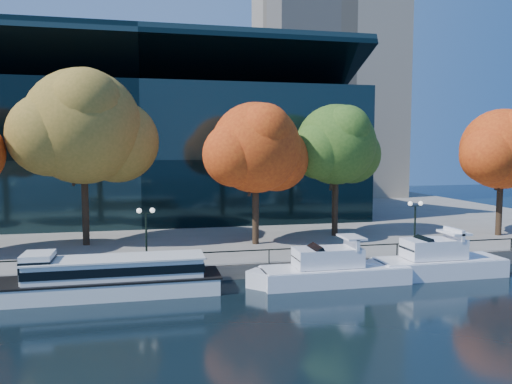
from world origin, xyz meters
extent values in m
plane|color=black|center=(0.00, 0.00, 0.00)|extent=(160.00, 160.00, 0.00)
cube|color=slate|center=(0.00, 36.50, 0.50)|extent=(90.00, 67.00, 1.00)
cube|color=#47443F|center=(0.00, 3.05, 0.50)|extent=(90.00, 0.25, 1.00)
cube|color=black|center=(0.00, 3.25, 1.95)|extent=(88.20, 0.08, 0.08)
cube|color=black|center=(0.00, 3.25, 1.45)|extent=(0.07, 0.07, 0.90)
cube|color=black|center=(-4.00, 32.00, 8.00)|extent=(50.00, 24.00, 16.00)
cube|color=black|center=(-4.00, 28.00, 17.50)|extent=(50.00, 17.14, 7.86)
cube|color=tan|center=(28.00, 55.00, 32.50)|extent=(22.00, 22.00, 65.00)
cube|color=white|center=(-5.88, 0.97, 0.53)|extent=(13.60, 3.30, 1.07)
cube|color=black|center=(-5.88, 0.97, 1.09)|extent=(13.88, 3.37, 0.12)
cube|color=white|center=(-5.40, 0.97, 1.70)|extent=(10.61, 2.71, 1.17)
cube|color=black|center=(-5.40, 0.97, 1.75)|extent=(10.75, 2.78, 0.53)
cube|color=white|center=(-5.40, 0.97, 2.33)|extent=(10.88, 2.84, 0.10)
cube|color=white|center=(-9.97, 0.97, 1.99)|extent=(1.75, 2.31, 1.75)
cube|color=black|center=(-9.97, 0.97, 2.19)|extent=(1.80, 2.38, 0.68)
cube|color=white|center=(8.88, 0.45, 0.57)|extent=(10.03, 2.87, 1.15)
cube|color=white|center=(3.87, 0.45, 0.57)|extent=(2.20, 2.20, 1.15)
cube|color=white|center=(8.88, 0.45, 1.17)|extent=(9.83, 2.81, 0.08)
cube|color=white|center=(8.38, 0.45, 1.86)|extent=(4.51, 2.15, 1.24)
cube|color=black|center=(7.08, 0.45, 1.96)|extent=(1.98, 2.06, 1.56)
cube|color=white|center=(10.09, 0.45, 2.77)|extent=(0.24, 2.24, 0.76)
cube|color=white|center=(10.09, 0.45, 3.15)|extent=(1.34, 2.24, 0.14)
cube|color=white|center=(16.98, 0.76, 0.63)|extent=(9.40, 2.92, 1.25)
cube|color=white|center=(12.28, 0.76, 0.63)|extent=(2.30, 2.30, 1.25)
cube|color=white|center=(16.98, 0.76, 1.27)|extent=(9.21, 2.87, 0.08)
cube|color=white|center=(16.51, 0.76, 2.04)|extent=(4.23, 2.19, 1.36)
cube|color=black|center=(15.28, 0.76, 2.14)|extent=(1.91, 2.11, 1.58)
cube|color=white|center=(18.10, 0.76, 3.03)|extent=(0.26, 2.28, 0.84)
cube|color=white|center=(18.10, 0.76, 3.13)|extent=(1.46, 2.28, 0.16)
cylinder|color=black|center=(-8.55, 13.02, 4.99)|extent=(0.56, 0.56, 7.98)
cylinder|color=black|center=(-8.05, 13.22, 8.12)|extent=(1.25, 1.90, 3.98)
cylinder|color=black|center=(-8.95, 12.72, 7.84)|extent=(1.14, 1.30, 3.56)
sphere|color=brown|center=(-8.55, 13.02, 10.97)|extent=(9.60, 9.60, 9.60)
sphere|color=brown|center=(-5.91, 14.46, 9.77)|extent=(7.20, 7.20, 7.20)
sphere|color=brown|center=(-10.95, 12.06, 10.25)|extent=(6.72, 6.72, 6.72)
sphere|color=brown|center=(-8.07, 11.10, 12.65)|extent=(5.76, 5.76, 5.76)
cylinder|color=black|center=(5.59, 10.44, 4.29)|extent=(0.56, 0.56, 6.57)
cylinder|color=black|center=(6.09, 10.64, 6.87)|extent=(1.09, 1.62, 3.30)
cylinder|color=black|center=(5.19, 10.14, 6.63)|extent=(1.00, 1.13, 2.95)
sphere|color=#AC270D|center=(5.59, 10.44, 9.22)|extent=(7.66, 7.66, 7.66)
sphere|color=#AC270D|center=(7.70, 11.59, 8.26)|extent=(5.75, 5.75, 5.75)
sphere|color=#AC270D|center=(3.67, 9.68, 8.64)|extent=(5.36, 5.36, 5.36)
sphere|color=#AC270D|center=(5.97, 8.91, 10.56)|extent=(4.60, 4.60, 4.60)
cylinder|color=black|center=(13.72, 12.80, 4.41)|extent=(0.56, 0.56, 6.81)
cylinder|color=black|center=(14.22, 13.00, 7.08)|extent=(1.11, 1.67, 3.42)
cylinder|color=black|center=(13.32, 12.50, 6.84)|extent=(1.02, 1.16, 3.05)
sphere|color=#2E541A|center=(13.72, 12.80, 9.51)|extent=(7.42, 7.42, 7.42)
sphere|color=#2E541A|center=(15.76, 13.92, 8.59)|extent=(5.57, 5.57, 5.57)
sphere|color=#2E541A|center=(11.86, 12.06, 8.96)|extent=(5.19, 5.19, 5.19)
sphere|color=#2E541A|center=(14.09, 11.32, 10.81)|extent=(4.45, 4.45, 4.45)
cylinder|color=black|center=(28.89, 9.69, 4.24)|extent=(0.56, 0.56, 6.48)
cylinder|color=black|center=(29.39, 9.89, 6.79)|extent=(1.08, 1.60, 3.26)
cylinder|color=black|center=(28.49, 9.39, 6.55)|extent=(0.99, 1.12, 2.91)
sphere|color=#AC270D|center=(28.89, 9.69, 9.10)|extent=(7.44, 7.44, 7.44)
sphere|color=#AC270D|center=(30.94, 10.81, 8.17)|extent=(5.58, 5.58, 5.58)
sphere|color=#AC270D|center=(27.03, 8.95, 8.54)|extent=(5.21, 5.21, 5.21)
cylinder|color=black|center=(-3.55, 4.50, 2.80)|extent=(0.14, 0.14, 3.60)
cube|color=black|center=(-3.55, 4.50, 4.65)|extent=(0.90, 0.06, 0.06)
sphere|color=white|center=(-4.00, 4.50, 4.85)|extent=(0.36, 0.36, 0.36)
sphere|color=white|center=(-3.10, 4.50, 4.85)|extent=(0.36, 0.36, 0.36)
cylinder|color=black|center=(17.17, 4.50, 2.80)|extent=(0.14, 0.14, 3.60)
cube|color=black|center=(17.17, 4.50, 4.65)|extent=(0.90, 0.06, 0.06)
sphere|color=white|center=(16.72, 4.50, 4.85)|extent=(0.36, 0.36, 0.36)
sphere|color=white|center=(17.62, 4.50, 4.85)|extent=(0.36, 0.36, 0.36)
camera|label=1|loc=(-3.46, -30.82, 9.18)|focal=35.00mm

